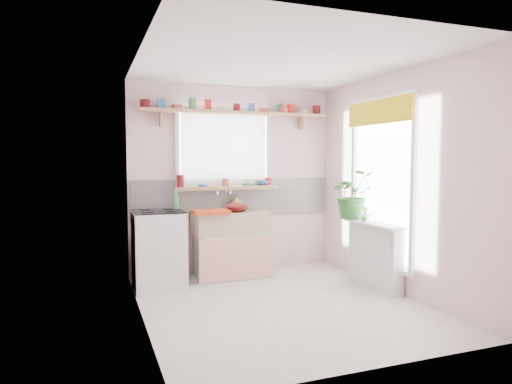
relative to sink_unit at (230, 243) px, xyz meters
name	(u,v)px	position (x,y,z in m)	size (l,w,h in m)	color
room	(302,171)	(0.81, -0.43, 0.94)	(3.20, 3.20, 3.20)	silver
sink_unit	(230,243)	(0.00, 0.00, 0.00)	(0.95, 0.65, 1.11)	white
cooker	(159,249)	(-0.95, -0.24, 0.03)	(0.58, 0.58, 0.93)	white
radiator_ledge	(375,254)	(1.45, -1.09, -0.03)	(0.22, 0.95, 0.78)	white
windowsill	(226,188)	(0.00, 0.19, 0.71)	(1.40, 0.22, 0.04)	tan
pine_shelf	(237,113)	(0.15, 0.18, 1.69)	(2.52, 0.24, 0.04)	tan
shelf_crockery	(235,107)	(0.13, 0.18, 1.76)	(2.47, 0.11, 0.12)	#590F14
sill_crockery	(226,182)	(0.00, 0.19, 0.78)	(1.35, 0.11, 0.12)	#590F14
dish_tray	(211,212)	(-0.30, -0.19, 0.44)	(0.43, 0.32, 0.04)	#DD4313
colander	(237,207)	(0.06, -0.13, 0.48)	(0.28, 0.28, 0.13)	#5A0F0F
jade_plant	(353,194)	(1.39, -0.69, 0.65)	(0.55, 0.47, 0.61)	#2E6C2B
fruit_bowl	(361,215)	(1.48, -0.74, 0.38)	(0.32, 0.32, 0.08)	silver
herb_pot	(364,213)	(1.36, -0.99, 0.45)	(0.11, 0.07, 0.20)	#31722D
soap_bottle_sink	(236,202)	(0.15, 0.21, 0.51)	(0.09, 0.09, 0.19)	#C8CC5A
sill_cup	(249,182)	(0.34, 0.25, 0.77)	(0.11, 0.11, 0.09)	beige
sill_bowl	(263,183)	(0.55, 0.23, 0.76)	(0.21, 0.21, 0.07)	#3766B5
shelf_vase	(284,108)	(0.80, 0.12, 1.78)	(0.13, 0.13, 0.14)	#B94739
cooker_bottle	(175,198)	(-0.73, -0.13, 0.61)	(0.10, 0.10, 0.26)	#3E7D43
fruit	(361,210)	(1.49, -0.74, 0.44)	(0.20, 0.14, 0.10)	orange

